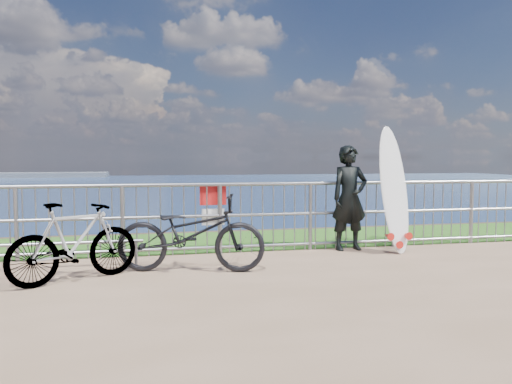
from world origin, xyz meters
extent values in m
plane|color=#285E19|center=(0.00, 2.70, 0.01)|extent=(120.00, 120.00, 0.00)
cube|color=brown|center=(0.00, 3.90, -2.50)|extent=(120.00, 0.30, 5.00)
plane|color=navy|center=(0.00, 90.00, -5.00)|extent=(260.00, 260.00, 0.00)
cylinder|color=gray|center=(0.00, 1.60, 1.10)|extent=(10.00, 0.06, 0.06)
cylinder|color=gray|center=(0.00, 1.60, 0.61)|extent=(10.00, 0.05, 0.05)
cylinder|color=gray|center=(0.00, 1.60, 0.10)|extent=(10.00, 0.05, 0.05)
cylinder|color=gray|center=(-3.50, 1.60, 0.55)|extent=(0.06, 0.06, 1.10)
cylinder|color=gray|center=(-2.00, 1.60, 0.55)|extent=(0.06, 0.06, 1.10)
cylinder|color=gray|center=(-0.50, 1.60, 0.55)|extent=(0.06, 0.06, 1.10)
cylinder|color=gray|center=(1.00, 1.60, 0.55)|extent=(0.06, 0.06, 1.10)
cylinder|color=gray|center=(2.50, 1.60, 0.55)|extent=(0.06, 0.06, 1.10)
cylinder|color=gray|center=(4.00, 1.60, 0.55)|extent=(0.06, 0.06, 1.10)
cube|color=red|center=(-0.60, 1.66, 0.92)|extent=(0.42, 0.02, 0.30)
cube|color=white|center=(-0.60, 1.66, 0.92)|extent=(0.38, 0.01, 0.08)
cube|color=white|center=(-0.60, 1.66, 0.58)|extent=(0.36, 0.02, 0.26)
imported|color=black|center=(1.62, 1.45, 0.86)|extent=(0.66, 0.47, 1.72)
ellipsoid|color=white|center=(2.24, 1.11, 1.02)|extent=(0.64, 0.60, 2.05)
cone|color=red|center=(2.08, 0.99, 0.29)|extent=(0.12, 0.22, 0.12)
cone|color=red|center=(2.39, 0.99, 0.29)|extent=(0.12, 0.22, 0.12)
cone|color=red|center=(2.24, 0.99, 0.16)|extent=(0.12, 0.22, 0.12)
imported|color=black|center=(-1.06, 0.43, 0.52)|extent=(2.08, 1.13, 1.04)
imported|color=black|center=(-2.50, 0.18, 0.49)|extent=(1.66, 1.22, 0.99)
cylinder|color=gray|center=(-2.62, 0.91, 0.36)|extent=(1.86, 0.05, 0.05)
cylinder|color=gray|center=(-3.45, 0.91, 0.18)|extent=(0.04, 0.04, 0.36)
cylinder|color=gray|center=(-1.79, 0.91, 0.18)|extent=(0.04, 0.04, 0.36)
camera|label=1|loc=(-1.60, -6.20, 1.53)|focal=35.00mm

